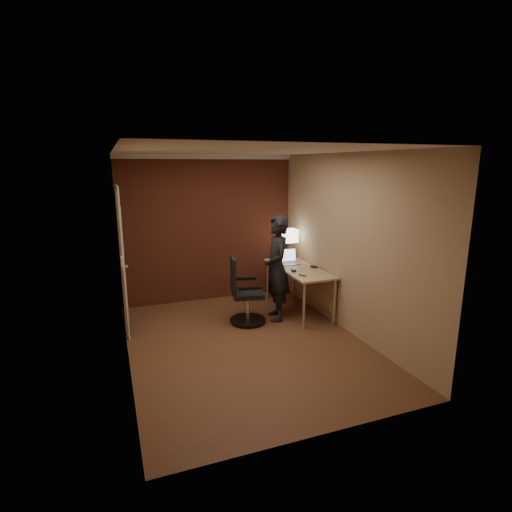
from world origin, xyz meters
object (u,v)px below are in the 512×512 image
desk (303,275)px  office_chair (244,295)px  mouse (294,270)px  wallet (314,267)px  phone (302,275)px  laptop (288,259)px  desk_lamp (290,236)px  person (277,268)px

desk → office_chair: size_ratio=1.51×
desk → office_chair: office_chair is taller
mouse → wallet: mouse is taller
office_chair → phone: bearing=-18.5°
laptop → phone: laptop is taller
laptop → mouse: (-0.14, -0.50, -0.05)m
mouse → wallet: 0.41m
wallet → office_chair: bearing=-176.0°
mouse → wallet: (0.40, 0.09, -0.01)m
wallet → desk: bearing=156.4°
wallet → office_chair: size_ratio=0.11×
desk_lamp → mouse: 0.85m
desk_lamp → mouse: bearing=-110.5°
desk → desk_lamp: 0.76m
laptop → phone: (-0.12, -0.77, -0.06)m
phone → wallet: bearing=23.8°
desk → laptop: (-0.10, 0.33, 0.19)m
desk_lamp → mouse: desk_lamp is taller
desk_lamp → office_chair: (-1.07, -0.69, -0.71)m
laptop → phone: size_ratio=2.98×
office_chair → person: size_ratio=0.62×
laptop → desk: bearing=-72.8°
desk_lamp → person: person is taller
desk → mouse: size_ratio=15.00×
phone → person: 0.40m
phone → office_chair: size_ratio=0.12×
laptop → wallet: size_ratio=3.12×
desk_lamp → laptop: bearing=-121.3°
laptop → wallet: laptop is taller
phone → office_chair: office_chair is taller
phone → wallet: wallet is taller
desk_lamp → wallet: (0.14, -0.60, -0.41)m
desk → office_chair: (-1.06, -0.16, -0.16)m
wallet → person: 0.69m
laptop → person: person is taller
desk → desk_lamp: (0.02, 0.53, 0.55)m
desk → laptop: laptop is taller
mouse → phone: bearing=-76.1°
office_chair → desk: bearing=8.4°
mouse → office_chair: 0.87m
mouse → desk_lamp: bearing=79.9°
desk → phone: (-0.23, -0.43, 0.13)m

